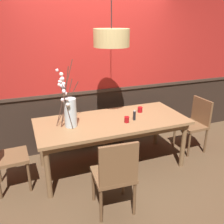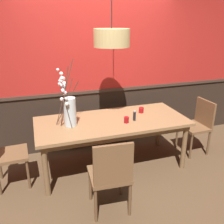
{
  "view_description": "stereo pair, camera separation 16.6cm",
  "coord_description": "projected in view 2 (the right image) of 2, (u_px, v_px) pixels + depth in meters",
  "views": [
    {
      "loc": [
        -1.17,
        -3.02,
        2.1
      ],
      "look_at": [
        0.0,
        0.0,
        0.88
      ],
      "focal_mm": 39.41,
      "sensor_mm": 36.0,
      "label": 1
    },
    {
      "loc": [
        -1.01,
        -3.07,
        2.1
      ],
      "look_at": [
        0.0,
        0.0,
        0.88
      ],
      "focal_mm": 39.41,
      "sensor_mm": 36.0,
      "label": 2
    }
  ],
  "objects": [
    {
      "name": "chair_far_side_left",
      "position": [
        79.0,
        115.0,
        4.3
      ],
      "size": [
        0.46,
        0.41,
        0.94
      ],
      "color": "brown",
      "rests_on": "ground"
    },
    {
      "name": "candle_holder_nearer_center",
      "position": [
        141.0,
        110.0,
        3.77
      ],
      "size": [
        0.08,
        0.08,
        0.08
      ],
      "color": "#9E0F14",
      "rests_on": "dining_table"
    },
    {
      "name": "candle_holder_nearer_edge",
      "position": [
        126.0,
        120.0,
        3.4
      ],
      "size": [
        0.07,
        0.07,
        0.09
      ],
      "color": "#9E0F14",
      "rests_on": "dining_table"
    },
    {
      "name": "dining_table",
      "position": [
        112.0,
        125.0,
        3.53
      ],
      "size": [
        2.15,
        0.95,
        0.76
      ],
      "color": "#997047",
      "rests_on": "ground"
    },
    {
      "name": "condiment_bottle",
      "position": [
        134.0,
        116.0,
        3.47
      ],
      "size": [
        0.04,
        0.04,
        0.15
      ],
      "color": "black",
      "rests_on": "dining_table"
    },
    {
      "name": "chair_head_west_end",
      "position": [
        5.0,
        152.0,
        3.17
      ],
      "size": [
        0.44,
        0.44,
        0.87
      ],
      "color": "brown",
      "rests_on": "ground"
    },
    {
      "name": "chair_head_east_end",
      "position": [
        198.0,
        123.0,
        4.03
      ],
      "size": [
        0.42,
        0.46,
        0.89
      ],
      "color": "brown",
      "rests_on": "ground"
    },
    {
      "name": "chair_near_side_left",
      "position": [
        111.0,
        173.0,
        2.69
      ],
      "size": [
        0.48,
        0.46,
        0.94
      ],
      "color": "brown",
      "rests_on": "ground"
    },
    {
      "name": "chair_far_side_right",
      "position": [
        112.0,
        114.0,
        4.45
      ],
      "size": [
        0.45,
        0.44,
        0.88
      ],
      "color": "brown",
      "rests_on": "ground"
    },
    {
      "name": "back_wall",
      "position": [
        96.0,
        63.0,
        3.98
      ],
      "size": [
        5.96,
        0.14,
        2.89
      ],
      "color": "#2D2119",
      "rests_on": "ground"
    },
    {
      "name": "ground_plane",
      "position": [
        112.0,
        165.0,
        3.77
      ],
      "size": [
        24.0,
        24.0,
        0.0
      ],
      "primitive_type": "plane",
      "color": "brown"
    },
    {
      "name": "pendant_lamp",
      "position": [
        112.0,
        38.0,
        3.16
      ],
      "size": [
        0.47,
        0.47,
        1.13
      ],
      "color": "tan"
    },
    {
      "name": "vase_with_blossoms",
      "position": [
        69.0,
        109.0,
        3.27
      ],
      "size": [
        0.36,
        0.52,
        0.86
      ],
      "color": "silver",
      "rests_on": "dining_table"
    }
  ]
}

